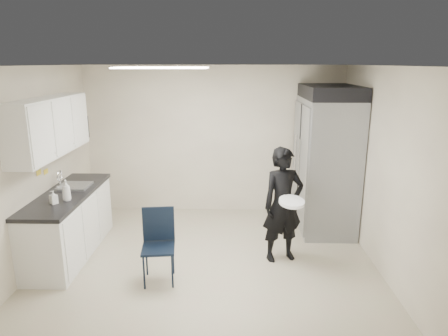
{
  "coord_description": "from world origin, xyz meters",
  "views": [
    {
      "loc": [
        0.33,
        -4.95,
        2.64
      ],
      "look_at": [
        0.22,
        0.2,
        1.27
      ],
      "focal_mm": 32.0,
      "sensor_mm": 36.0,
      "label": 1
    }
  ],
  "objects_px": {
    "lower_counter": "(70,225)",
    "commercial_fridge": "(326,165)",
    "folding_chair": "(158,248)",
    "man_tuxedo": "(283,205)"
  },
  "relations": [
    {
      "from": "folding_chair",
      "to": "man_tuxedo",
      "type": "distance_m",
      "value": 1.74
    },
    {
      "from": "lower_counter",
      "to": "folding_chair",
      "type": "bearing_deg",
      "value": -27.52
    },
    {
      "from": "folding_chair",
      "to": "man_tuxedo",
      "type": "relative_size",
      "value": 0.56
    },
    {
      "from": "lower_counter",
      "to": "commercial_fridge",
      "type": "distance_m",
      "value": 3.98
    },
    {
      "from": "folding_chair",
      "to": "man_tuxedo",
      "type": "bearing_deg",
      "value": 15.25
    },
    {
      "from": "lower_counter",
      "to": "man_tuxedo",
      "type": "xyz_separation_m",
      "value": [
        2.96,
        -0.09,
        0.36
      ]
    },
    {
      "from": "lower_counter",
      "to": "folding_chair",
      "type": "xyz_separation_m",
      "value": [
        1.38,
        -0.72,
        0.01
      ]
    },
    {
      "from": "man_tuxedo",
      "to": "commercial_fridge",
      "type": "bearing_deg",
      "value": 36.87
    },
    {
      "from": "lower_counter",
      "to": "man_tuxedo",
      "type": "height_order",
      "value": "man_tuxedo"
    },
    {
      "from": "man_tuxedo",
      "to": "lower_counter",
      "type": "bearing_deg",
      "value": 160.26
    }
  ]
}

